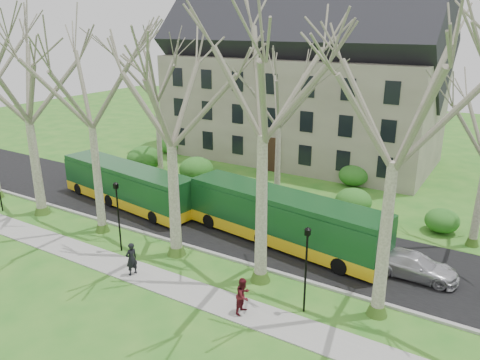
# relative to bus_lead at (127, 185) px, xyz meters

# --- Properties ---
(ground) EXTENTS (120.00, 120.00, 0.00)m
(ground) POSITION_rel_bus_lead_xyz_m (11.09, -4.78, -1.61)
(ground) COLOR #296F1F
(ground) RESTS_ON ground
(sidewalk) EXTENTS (70.00, 2.00, 0.06)m
(sidewalk) POSITION_rel_bus_lead_xyz_m (11.09, -7.28, -1.58)
(sidewalk) COLOR gray
(sidewalk) RESTS_ON ground
(road) EXTENTS (80.00, 8.00, 0.06)m
(road) POSITION_rel_bus_lead_xyz_m (11.09, 0.72, -1.58)
(road) COLOR black
(road) RESTS_ON ground
(curb) EXTENTS (80.00, 0.25, 0.14)m
(curb) POSITION_rel_bus_lead_xyz_m (11.09, -3.28, -1.54)
(curb) COLOR #A5A39E
(curb) RESTS_ON ground
(building) EXTENTS (26.50, 12.20, 16.00)m
(building) POSITION_rel_bus_lead_xyz_m (5.09, 19.22, 6.46)
(building) COLOR gray
(building) RESTS_ON ground
(tree_row_verge) EXTENTS (49.00, 7.00, 14.00)m
(tree_row_verge) POSITION_rel_bus_lead_xyz_m (11.09, -4.48, 5.39)
(tree_row_verge) COLOR gray
(tree_row_verge) RESTS_ON ground
(tree_row_far) EXTENTS (33.00, 7.00, 12.00)m
(tree_row_far) POSITION_rel_bus_lead_xyz_m (9.76, 6.22, 4.39)
(tree_row_far) COLOR gray
(tree_row_far) RESTS_ON ground
(lamp_row) EXTENTS (36.22, 0.22, 4.30)m
(lamp_row) POSITION_rel_bus_lead_xyz_m (11.09, -5.78, 0.96)
(lamp_row) COLOR black
(lamp_row) RESTS_ON ground
(hedges) EXTENTS (30.60, 8.60, 2.00)m
(hedges) POSITION_rel_bus_lead_xyz_m (6.42, 9.22, -0.61)
(hedges) COLOR #19591C
(hedges) RESTS_ON ground
(bus_lead) EXTENTS (12.62, 4.26, 3.10)m
(bus_lead) POSITION_rel_bus_lead_xyz_m (0.00, 0.00, 0.00)
(bus_lead) COLOR #14471E
(bus_lead) RESTS_ON road
(bus_follow) EXTENTS (13.43, 4.50, 3.30)m
(bus_follow) POSITION_rel_bus_lead_xyz_m (12.93, 0.22, 0.10)
(bus_follow) COLOR #14471E
(bus_follow) RESTS_ON road
(sedan) EXTENTS (4.62, 1.96, 1.33)m
(sedan) POSITION_rel_bus_lead_xyz_m (20.81, 0.22, -0.88)
(sedan) COLOR silver
(sedan) RESTS_ON road
(pedestrian_a) EXTENTS (0.59, 0.76, 1.87)m
(pedestrian_a) POSITION_rel_bus_lead_xyz_m (7.72, -7.56, -0.61)
(pedestrian_a) COLOR black
(pedestrian_a) RESTS_ON sidewalk
(pedestrian_b) EXTENTS (0.71, 0.90, 1.80)m
(pedestrian_b) POSITION_rel_bus_lead_xyz_m (14.70, -7.42, -0.65)
(pedestrian_b) COLOR #4E1119
(pedestrian_b) RESTS_ON sidewalk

